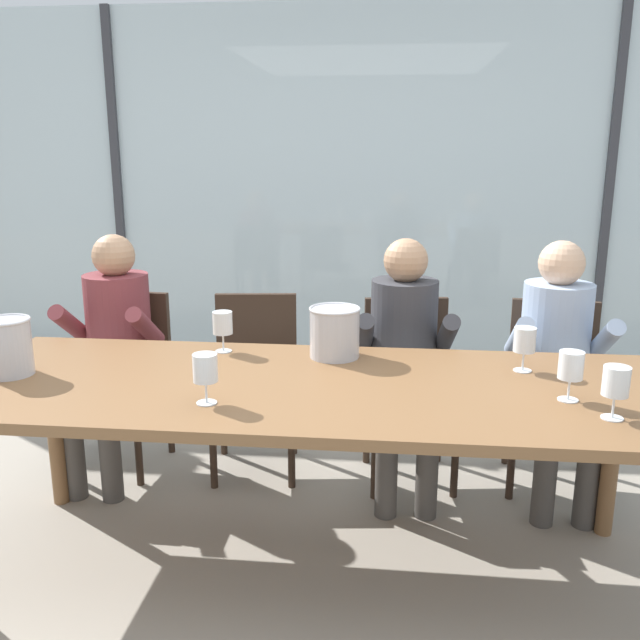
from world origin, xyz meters
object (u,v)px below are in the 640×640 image
Objects in this scene: ice_bucket_primary at (8,346)px; wine_glass_center_pour at (616,384)px; wine_glass_by_left_taster at (223,325)px; wine_glass_near_bucket at (571,368)px; person_maroon_top at (113,340)px; chair_left_of_center at (256,368)px; person_pale_blue_shirt at (558,353)px; chair_center at (408,374)px; chair_right_of_center at (553,378)px; dining_table at (310,400)px; wine_glass_spare_empty at (525,342)px; chair_near_curtain at (125,365)px; wine_glass_by_right_taster at (205,369)px; ice_bucket_secondary at (335,331)px; person_charcoal_jacket at (404,349)px.

wine_glass_center_pour is at bearing -5.41° from ice_bucket_primary.
wine_glass_by_left_taster and wine_glass_near_bucket have the same top height.
wine_glass_center_pour is at bearing -24.72° from person_maroon_top.
chair_left_of_center is 1.26m from ice_bucket_primary.
chair_center is at bearing 168.85° from person_pale_blue_shirt.
chair_left_of_center is 0.74× the size of person_maroon_top.
person_pale_blue_shirt is at bearing 15.40° from wine_glass_by_left_taster.
chair_left_of_center is 1.00× the size of chair_right_of_center.
dining_table is 0.99m from chair_center.
dining_table is at bearing 166.72° from wine_glass_center_pour.
wine_glass_spare_empty is at bearing 15.45° from dining_table.
wine_glass_spare_empty is (1.22, -0.13, 0.00)m from wine_glass_by_left_taster.
chair_left_of_center is (-0.39, 0.91, -0.19)m from dining_table.
ice_bucket_primary is at bearing -135.52° from chair_left_of_center.
chair_near_curtain is at bearing 141.24° from wine_glass_by_left_taster.
chair_near_curtain is at bearing 123.85° from wine_glass_by_right_taster.
ice_bucket_secondary is 0.94m from wine_glass_near_bucket.
person_maroon_top is (-0.69, -0.15, 0.17)m from chair_left_of_center.
person_pale_blue_shirt reaches higher than wine_glass_by_right_taster.
person_maroon_top is at bearing 148.55° from wine_glass_by_left_taster.
person_charcoal_jacket reaches higher than chair_right_of_center.
person_maroon_top is at bearing 85.16° from ice_bucket_primary.
ice_bucket_secondary reaches higher than wine_glass_spare_empty.
person_pale_blue_shirt is 5.48× the size of ice_bucket_primary.
wine_glass_center_pour is at bearing -60.75° from person_charcoal_jacket.
ice_bucket_secondary is 0.48m from wine_glass_by_left_taster.
chair_left_of_center is 5.10× the size of wine_glass_by_right_taster.
wine_glass_by_right_taster is at bearing -123.64° from ice_bucket_secondary.
person_maroon_top is 1.28m from wine_glass_by_right_taster.
wine_glass_center_pour is at bearing -23.16° from chair_near_curtain.
wine_glass_center_pour is (0.10, -0.15, 0.00)m from wine_glass_near_bucket.
person_charcoal_jacket is 0.71m from person_pale_blue_shirt.
chair_right_of_center is at bearing 67.50° from wine_glass_spare_empty.
wine_glass_by_right_taster reaches higher than chair_left_of_center.
chair_near_curtain and chair_right_of_center have the same top height.
person_charcoal_jacket reaches higher than wine_glass_by_left_taster.
ice_bucket_primary is (-1.15, -0.03, 0.18)m from dining_table.
person_charcoal_jacket is at bearing -17.84° from chair_left_of_center.
chair_right_of_center is 1.87m from wine_glass_by_right_taster.
ice_bucket_secondary reaches higher than wine_glass_by_right_taster.
chair_left_of_center is 4.17× the size of ice_bucket_secondary.
chair_center and chair_right_of_center have the same top height.
ice_bucket_secondary is 1.10m from wine_glass_center_pour.
chair_left_of_center is 1.67m from wine_glass_near_bucket.
chair_left_of_center is at bearing 170.77° from chair_center.
wine_glass_by_left_taster reaches higher than chair_center.
person_pale_blue_shirt reaches higher than ice_bucket_primary.
wine_glass_center_pour and wine_glass_spare_empty have the same top height.
ice_bucket_secondary is 1.22× the size of wine_glass_near_bucket.
chair_left_of_center is at bearing 128.40° from ice_bucket_secondary.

